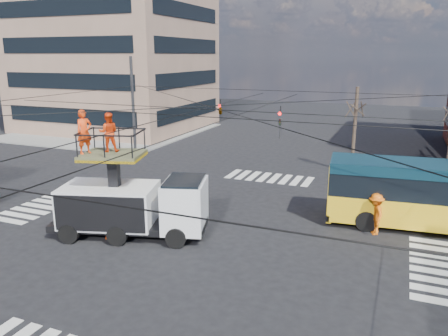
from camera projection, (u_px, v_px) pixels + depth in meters
ground at (209, 231)px, 20.68m from camera, size 120.00×120.00×0.00m
sidewalk_nw at (112, 132)px, 47.19m from camera, size 18.00×18.00×0.12m
crosswalks at (209, 231)px, 20.68m from camera, size 22.40×22.40×0.02m
overhead_network at (210, 140)px, 19.99m from camera, size 24.24×24.24×8.00m
tree_a at (356, 107)px, 29.77m from camera, size 2.00×2.00×6.00m
utility_truck at (132, 195)px, 19.74m from camera, size 7.36×4.22×5.80m
traffic_cone at (80, 219)px, 21.16m from camera, size 0.36×0.36×0.74m
worker_ground at (107, 220)px, 19.62m from camera, size 0.57×1.09×1.77m
flagger at (375, 214)px, 20.10m from camera, size 1.10×1.43×1.96m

